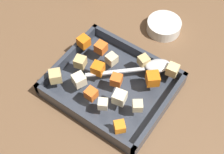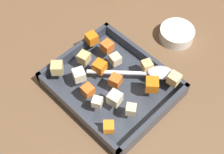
% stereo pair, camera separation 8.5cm
% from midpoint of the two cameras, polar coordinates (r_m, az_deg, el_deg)
% --- Properties ---
extents(ground_plane, '(4.00, 4.00, 0.00)m').
position_cam_midpoint_polar(ground_plane, '(0.90, -1.24, -2.06)').
color(ground_plane, brown).
extents(baking_dish, '(0.32, 0.27, 0.05)m').
position_cam_midpoint_polar(baking_dish, '(0.88, -2.73, -1.83)').
color(baking_dish, '#333842').
rests_on(baking_dish, ground_plane).
extents(carrot_chunk_near_left, '(0.04, 0.04, 0.03)m').
position_cam_midpoint_polar(carrot_chunk_near_left, '(0.77, -1.81, -9.01)').
color(carrot_chunk_near_left, orange).
rests_on(carrot_chunk_near_left, baking_dish).
extents(carrot_chunk_corner_nw, '(0.04, 0.04, 0.03)m').
position_cam_midpoint_polar(carrot_chunk_corner_nw, '(0.86, -5.33, 1.30)').
color(carrot_chunk_corner_nw, orange).
rests_on(carrot_chunk_corner_nw, baking_dish).
extents(carrot_chunk_near_spoon, '(0.03, 0.03, 0.03)m').
position_cam_midpoint_polar(carrot_chunk_near_spoon, '(0.82, -6.68, -3.19)').
color(carrot_chunk_near_spoon, orange).
rests_on(carrot_chunk_near_spoon, baking_dish).
extents(carrot_chunk_back_center, '(0.03, 0.03, 0.03)m').
position_cam_midpoint_polar(carrot_chunk_back_center, '(0.92, -7.67, 6.04)').
color(carrot_chunk_back_center, orange).
rests_on(carrot_chunk_back_center, baking_dish).
extents(carrot_chunk_far_right, '(0.05, 0.05, 0.03)m').
position_cam_midpoint_polar(carrot_chunk_far_right, '(0.84, 4.37, -0.50)').
color(carrot_chunk_far_right, orange).
rests_on(carrot_chunk_far_right, baking_dish).
extents(carrot_chunk_near_right, '(0.03, 0.03, 0.03)m').
position_cam_midpoint_polar(carrot_chunk_near_right, '(0.90, -4.67, 5.03)').
color(carrot_chunk_near_right, orange).
rests_on(carrot_chunk_near_right, baking_dish).
extents(carrot_chunk_corner_ne, '(0.03, 0.03, 0.03)m').
position_cam_midpoint_polar(carrot_chunk_corner_ne, '(0.84, -2.28, -0.64)').
color(carrot_chunk_corner_ne, orange).
rests_on(carrot_chunk_corner_ne, baking_dish).
extents(potato_chunk_far_left, '(0.04, 0.04, 0.03)m').
position_cam_midpoint_polar(potato_chunk_far_left, '(0.86, -12.79, -0.06)').
color(potato_chunk_far_left, tan).
rests_on(potato_chunk_far_left, baking_dish).
extents(potato_chunk_rim_edge, '(0.04, 0.04, 0.03)m').
position_cam_midpoint_polar(potato_chunk_rim_edge, '(0.81, -1.66, -3.86)').
color(potato_chunk_rim_edge, beige).
rests_on(potato_chunk_rim_edge, baking_dish).
extents(potato_chunk_mid_left, '(0.03, 0.03, 0.03)m').
position_cam_midpoint_polar(potato_chunk_mid_left, '(0.87, 2.88, 2.70)').
color(potato_chunk_mid_left, tan).
rests_on(potato_chunk_mid_left, baking_dish).
extents(potato_chunk_mid_right, '(0.04, 0.04, 0.03)m').
position_cam_midpoint_polar(potato_chunk_mid_right, '(0.80, 1.53, -5.35)').
color(potato_chunk_mid_right, beige).
rests_on(potato_chunk_mid_right, baking_dish).
extents(potato_chunk_heap_top, '(0.03, 0.03, 0.03)m').
position_cam_midpoint_polar(potato_chunk_heap_top, '(0.88, -8.40, 2.46)').
color(potato_chunk_heap_top, tan).
rests_on(potato_chunk_heap_top, baking_dish).
extents(potato_chunk_center, '(0.04, 0.04, 0.03)m').
position_cam_midpoint_polar(potato_chunk_center, '(0.84, -8.72, -0.70)').
color(potato_chunk_center, beige).
rests_on(potato_chunk_center, baking_dish).
extents(potato_chunk_corner_se, '(0.03, 0.03, 0.03)m').
position_cam_midpoint_polar(potato_chunk_corner_se, '(0.88, -2.83, 2.99)').
color(potato_chunk_corner_se, beige).
rests_on(potato_chunk_corner_se, baking_dish).
extents(potato_chunk_corner_sw, '(0.03, 0.03, 0.03)m').
position_cam_midpoint_polar(potato_chunk_corner_sw, '(0.86, 7.93, 1.07)').
color(potato_chunk_corner_sw, '#E0CC89').
rests_on(potato_chunk_corner_sw, baking_dish).
extents(parsnip_chunk_heap_side, '(0.03, 0.03, 0.02)m').
position_cam_midpoint_polar(parsnip_chunk_heap_side, '(0.80, -4.65, -5.01)').
color(parsnip_chunk_heap_side, beige).
rests_on(parsnip_chunk_heap_side, baking_dish).
extents(serving_spoon, '(0.19, 0.18, 0.02)m').
position_cam_midpoint_polar(serving_spoon, '(0.87, 4.50, 1.69)').
color(serving_spoon, silver).
rests_on(serving_spoon, baking_dish).
extents(small_prep_bowl, '(0.11, 0.11, 0.04)m').
position_cam_midpoint_polar(small_prep_bowl, '(1.02, 6.81, 8.78)').
color(small_prep_bowl, silver).
rests_on(small_prep_bowl, ground_plane).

